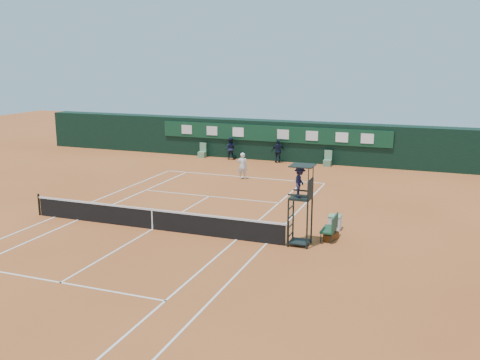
% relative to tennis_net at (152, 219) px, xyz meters
% --- Properties ---
extents(ground, '(90.00, 90.00, 0.00)m').
position_rel_tennis_net_xyz_m(ground, '(0.00, 0.00, -0.51)').
color(ground, '#B25B2A').
rests_on(ground, ground).
extents(court_lines, '(11.05, 23.85, 0.01)m').
position_rel_tennis_net_xyz_m(court_lines, '(0.00, 0.00, -0.50)').
color(court_lines, white).
rests_on(court_lines, ground).
extents(tennis_net, '(12.90, 0.10, 1.10)m').
position_rel_tennis_net_xyz_m(tennis_net, '(0.00, 0.00, 0.00)').
color(tennis_net, black).
rests_on(tennis_net, ground).
extents(back_wall, '(40.00, 1.65, 3.00)m').
position_rel_tennis_net_xyz_m(back_wall, '(0.00, 18.74, 1.00)').
color(back_wall, black).
rests_on(back_wall, ground).
extents(linesman_chair_left, '(0.55, 0.50, 1.15)m').
position_rel_tennis_net_xyz_m(linesman_chair_left, '(-5.50, 17.48, -0.19)').
color(linesman_chair_left, '#5E9066').
rests_on(linesman_chair_left, ground).
extents(linesman_chair_right, '(0.55, 0.50, 1.15)m').
position_rel_tennis_net_xyz_m(linesman_chair_right, '(4.50, 17.48, -0.19)').
color(linesman_chair_right, '#527E5B').
rests_on(linesman_chair_right, ground).
extents(umpire_chair, '(0.96, 0.95, 3.42)m').
position_rel_tennis_net_xyz_m(umpire_chair, '(6.81, 0.31, 1.95)').
color(umpire_chair, black).
rests_on(umpire_chair, ground).
extents(player_bench, '(0.55, 1.20, 1.10)m').
position_rel_tennis_net_xyz_m(player_bench, '(7.93, 1.43, 0.09)').
color(player_bench, '#183D24').
rests_on(player_bench, ground).
extents(tennis_bag, '(0.57, 0.89, 0.31)m').
position_rel_tennis_net_xyz_m(tennis_bag, '(7.94, 1.41, -0.35)').
color(tennis_bag, black).
rests_on(tennis_bag, ground).
extents(cooler, '(0.57, 0.57, 0.65)m').
position_rel_tennis_net_xyz_m(cooler, '(7.80, 2.97, -0.18)').
color(cooler, silver).
rests_on(cooler, ground).
extents(tennis_ball, '(0.07, 0.07, 0.07)m').
position_rel_tennis_net_xyz_m(tennis_ball, '(-0.34, 6.89, -0.47)').
color(tennis_ball, '#C2D030').
rests_on(tennis_ball, ground).
extents(player, '(0.74, 0.61, 1.73)m').
position_rel_tennis_net_xyz_m(player, '(0.19, 11.30, 0.36)').
color(player, silver).
rests_on(player, ground).
extents(ball_kid_left, '(0.92, 0.77, 1.70)m').
position_rel_tennis_net_xyz_m(ball_kid_left, '(-3.11, 17.49, 0.34)').
color(ball_kid_left, black).
rests_on(ball_kid_left, ground).
extents(ball_kid_right, '(1.10, 0.88, 1.75)m').
position_rel_tennis_net_xyz_m(ball_kid_right, '(0.77, 17.46, 0.37)').
color(ball_kid_right, black).
rests_on(ball_kid_right, ground).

